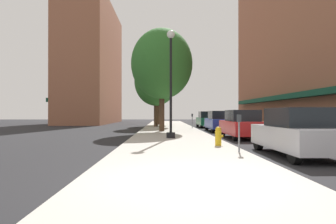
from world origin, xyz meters
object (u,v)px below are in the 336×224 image
at_px(tree_far, 158,86).
at_px(fire_hydrant, 218,136).
at_px(tree_mid, 162,64).
at_px(tree_near, 156,81).
at_px(car_green, 207,120).
at_px(parking_meter_far, 192,119).
at_px(car_blue, 219,121).
at_px(car_red, 242,125).
at_px(lamppost, 171,82).
at_px(parking_meter_near, 239,128).
at_px(car_silver, 296,133).

bearing_deg(tree_far, fire_hydrant, -82.69).
relative_size(tree_mid, tree_far, 1.14).
bearing_deg(tree_near, car_green, 5.28).
distance_m(parking_meter_far, car_blue, 3.24).
bearing_deg(tree_mid, car_blue, 17.93).
relative_size(car_red, car_blue, 1.00).
bearing_deg(parking_meter_far, lamppost, -102.23).
bearing_deg(car_green, tree_mid, -120.05).
relative_size(tree_near, tree_mid, 0.92).
relative_size(lamppost, parking_meter_near, 4.50).
height_order(parking_meter_far, tree_far, tree_far).
bearing_deg(car_green, tree_far, 139.69).
bearing_deg(tree_near, car_red, -67.44).
bearing_deg(fire_hydrant, car_green, 82.79).
distance_m(parking_meter_near, tree_mid, 12.97).
xyz_separation_m(parking_meter_far, tree_far, (-3.19, 8.37, 3.81)).
relative_size(parking_meter_near, tree_mid, 0.17).
relative_size(parking_meter_near, car_red, 0.30).
relative_size(parking_meter_near, parking_meter_far, 1.00).
bearing_deg(parking_meter_far, car_red, -78.11).
distance_m(parking_meter_near, car_red, 7.04).
relative_size(parking_meter_far, tree_far, 0.19).
xyz_separation_m(car_red, car_blue, (0.00, 6.68, 0.00)).
relative_size(parking_meter_far, car_silver, 0.30).
bearing_deg(car_green, parking_meter_far, -115.93).
relative_size(parking_meter_near, car_silver, 0.30).
relative_size(parking_meter_near, car_green, 0.30).
xyz_separation_m(parking_meter_near, parking_meter_far, (0.00, 16.03, 0.00)).
bearing_deg(tree_mid, car_silver, -68.81).
relative_size(lamppost, fire_hydrant, 7.47).
xyz_separation_m(parking_meter_far, tree_mid, (-2.73, -4.09, 4.27)).
bearing_deg(parking_meter_far, tree_far, 110.86).
xyz_separation_m(car_blue, car_green, (0.00, 6.61, 0.00)).
bearing_deg(parking_meter_near, parking_meter_far, 90.00).
bearing_deg(car_blue, tree_far, 115.07).
height_order(tree_mid, car_red, tree_mid).
bearing_deg(lamppost, tree_near, 94.79).
bearing_deg(lamppost, car_silver, -55.00).
bearing_deg(car_blue, fire_hydrant, -101.38).
bearing_deg(fire_hydrant, lamppost, 116.75).
distance_m(fire_hydrant, tree_mid, 11.19).
xyz_separation_m(fire_hydrant, tree_far, (-2.86, 22.34, 4.24)).
distance_m(car_silver, car_blue, 13.58).
distance_m(parking_meter_far, tree_far, 9.74).
bearing_deg(tree_mid, fire_hydrant, -76.31).
relative_size(tree_far, car_silver, 1.59).
relative_size(tree_mid, car_blue, 1.81).
relative_size(lamppost, tree_far, 0.87).
relative_size(tree_mid, car_green, 1.81).
distance_m(tree_far, car_red, 18.79).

